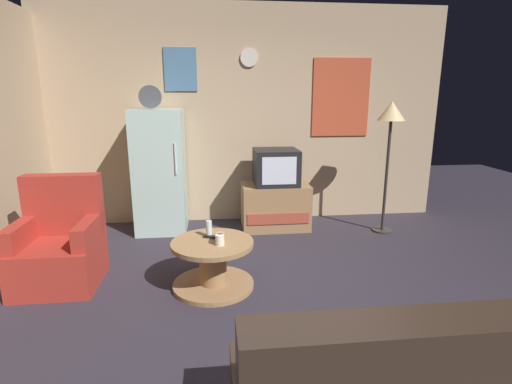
% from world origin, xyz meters
% --- Properties ---
extents(ground_plane, '(12.00, 12.00, 0.00)m').
position_xyz_m(ground_plane, '(0.00, 0.00, 0.00)').
color(ground_plane, '#2D2833').
extents(wall_with_art, '(5.20, 0.12, 2.77)m').
position_xyz_m(wall_with_art, '(0.01, 2.45, 1.39)').
color(wall_with_art, tan).
rests_on(wall_with_art, ground_plane).
extents(fridge, '(0.60, 0.62, 1.77)m').
position_xyz_m(fridge, '(-1.11, 2.06, 0.75)').
color(fridge, silver).
rests_on(fridge, ground_plane).
extents(tv_stand, '(0.84, 0.53, 0.57)m').
position_xyz_m(tv_stand, '(0.32, 1.98, 0.28)').
color(tv_stand, '#9E754C').
rests_on(tv_stand, ground_plane).
extents(crt_tv, '(0.54, 0.51, 0.44)m').
position_xyz_m(crt_tv, '(0.32, 1.98, 0.79)').
color(crt_tv, black).
rests_on(crt_tv, tv_stand).
extents(standing_lamp, '(0.32, 0.32, 1.59)m').
position_xyz_m(standing_lamp, '(1.63, 1.70, 1.36)').
color(standing_lamp, '#332D28').
rests_on(standing_lamp, ground_plane).
extents(coffee_table, '(0.72, 0.72, 0.43)m').
position_xyz_m(coffee_table, '(-0.48, 0.45, 0.22)').
color(coffee_table, '#9E754C').
rests_on(coffee_table, ground_plane).
extents(wine_glass, '(0.05, 0.05, 0.15)m').
position_xyz_m(wine_glass, '(-0.51, 0.57, 0.51)').
color(wine_glass, silver).
rests_on(wine_glass, coffee_table).
extents(mug_ceramic_white, '(0.08, 0.08, 0.09)m').
position_xyz_m(mug_ceramic_white, '(-0.42, 0.36, 0.48)').
color(mug_ceramic_white, silver).
rests_on(mug_ceramic_white, coffee_table).
extents(mug_ceramic_tan, '(0.08, 0.08, 0.09)m').
position_xyz_m(mug_ceramic_tan, '(-0.41, 0.42, 0.48)').
color(mug_ceramic_tan, tan).
rests_on(mug_ceramic_tan, coffee_table).
extents(remote_control, '(0.16, 0.10, 0.02)m').
position_xyz_m(remote_control, '(-0.48, 0.54, 0.44)').
color(remote_control, black).
rests_on(remote_control, coffee_table).
extents(armchair, '(0.68, 0.68, 0.96)m').
position_xyz_m(armchair, '(-1.85, 0.71, 0.34)').
color(armchair, '#A52D23').
rests_on(armchair, ground_plane).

